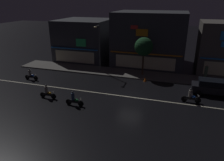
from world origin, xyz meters
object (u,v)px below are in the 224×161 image
(motorcycle_lead, at_px, (31,75))
(motorcycle_trailing_far, at_px, (191,96))
(traffic_cone, at_px, (145,79))
(pedestrian_on_sidewalk, at_px, (206,73))
(parked_car_near_kerb, at_px, (212,87))
(streetlamp_west, at_px, (99,45))
(motorcycle_following, at_px, (47,93))
(motorcycle_opposite_lane, at_px, (74,100))

(motorcycle_lead, xyz_separation_m, motorcycle_trailing_far, (19.51, -0.65, 0.00))
(traffic_cone, bearing_deg, motorcycle_trailing_far, -40.00)
(pedestrian_on_sidewalk, distance_m, motorcycle_lead, 22.49)
(parked_car_near_kerb, bearing_deg, motorcycle_lead, -174.50)
(streetlamp_west, distance_m, pedestrian_on_sidewalk, 14.43)
(pedestrian_on_sidewalk, relative_size, motorcycle_following, 1.01)
(parked_car_near_kerb, distance_m, motorcycle_lead, 21.85)
(parked_car_near_kerb, bearing_deg, traffic_cone, 167.15)
(motorcycle_opposite_lane, relative_size, motorcycle_trailing_far, 1.00)
(motorcycle_opposite_lane, bearing_deg, motorcycle_following, -8.62)
(pedestrian_on_sidewalk, distance_m, motorcycle_trailing_far, 7.52)
(motorcycle_following, bearing_deg, motorcycle_opposite_lane, 162.54)
(streetlamp_west, relative_size, motorcycle_following, 3.42)
(pedestrian_on_sidewalk, bearing_deg, motorcycle_lead, -35.68)
(pedestrian_on_sidewalk, relative_size, motorcycle_trailing_far, 1.01)
(pedestrian_on_sidewalk, bearing_deg, motorcycle_trailing_far, 21.94)
(motorcycle_lead, bearing_deg, motorcycle_trailing_far, -9.36)
(motorcycle_lead, relative_size, motorcycle_trailing_far, 1.00)
(motorcycle_trailing_far, distance_m, traffic_cone, 6.97)
(pedestrian_on_sidewalk, xyz_separation_m, parked_car_near_kerb, (0.25, -4.50, -0.16))
(streetlamp_west, distance_m, parked_car_near_kerb, 15.03)
(motorcycle_following, distance_m, motorcycle_opposite_lane, 3.49)
(pedestrian_on_sidewalk, xyz_separation_m, motorcycle_opposite_lane, (-12.91, -11.39, -0.40))
(pedestrian_on_sidewalk, height_order, traffic_cone, pedestrian_on_sidewalk)
(parked_car_near_kerb, height_order, motorcycle_following, parked_car_near_kerb)
(motorcycle_opposite_lane, xyz_separation_m, traffic_cone, (5.60, 8.62, -0.36))
(traffic_cone, bearing_deg, motorcycle_lead, -164.93)
(motorcycle_opposite_lane, bearing_deg, streetlamp_west, -81.25)
(pedestrian_on_sidewalk, height_order, motorcycle_lead, pedestrian_on_sidewalk)
(streetlamp_west, xyz_separation_m, parked_car_near_kerb, (14.32, -3.33, -3.15))
(motorcycle_trailing_far, bearing_deg, motorcycle_following, -158.07)
(pedestrian_on_sidewalk, distance_m, parked_car_near_kerb, 4.51)
(motorcycle_following, distance_m, traffic_cone, 12.04)
(streetlamp_west, height_order, parked_car_near_kerb, streetlamp_west)
(motorcycle_following, distance_m, motorcycle_trailing_far, 14.77)
(parked_car_near_kerb, distance_m, motorcycle_following, 17.72)
(parked_car_near_kerb, xyz_separation_m, traffic_cone, (-7.57, 1.73, -0.59))
(motorcycle_following, bearing_deg, streetlamp_west, -109.91)
(streetlamp_west, height_order, motorcycle_following, streetlamp_west)
(motorcycle_lead, relative_size, traffic_cone, 3.45)
(motorcycle_following, bearing_deg, pedestrian_on_sidewalk, -153.24)
(streetlamp_west, relative_size, pedestrian_on_sidewalk, 3.38)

